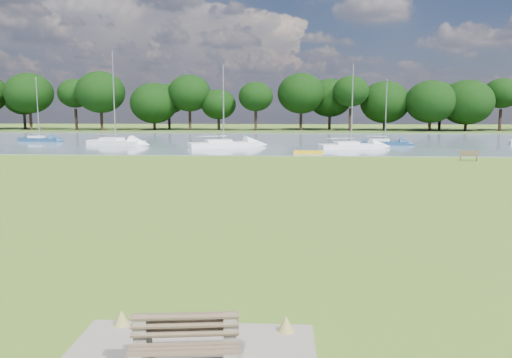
# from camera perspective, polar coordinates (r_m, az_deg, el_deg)

# --- Properties ---
(ground) EXTENTS (220.00, 220.00, 0.00)m
(ground) POSITION_cam_1_polar(r_m,az_deg,el_deg) (21.84, -0.91, -2.88)
(ground) COLOR olive
(river) EXTENTS (220.00, 40.00, 0.10)m
(river) POSITION_cam_1_polar(r_m,az_deg,el_deg) (63.54, 1.78, 4.35)
(river) COLOR slate
(river) RESTS_ON ground
(far_bank) EXTENTS (220.00, 20.00, 0.40)m
(far_bank) POSITION_cam_1_polar(r_m,az_deg,el_deg) (93.49, 2.23, 5.55)
(far_bank) COLOR #4C6626
(far_bank) RESTS_ON ground
(bench_pair) EXTENTS (1.79, 1.18, 0.91)m
(bench_pair) POSITION_cam_1_polar(r_m,az_deg,el_deg) (8.40, -8.04, -18.05)
(bench_pair) COLOR gray
(bench_pair) RESTS_ON concrete_pad
(riverbank_bench) EXTENTS (1.43, 0.77, 0.85)m
(riverbank_bench) POSITION_cam_1_polar(r_m,az_deg,el_deg) (42.97, 23.15, 2.46)
(riverbank_bench) COLOR brown
(riverbank_bench) RESTS_ON ground
(kayak) EXTENTS (2.75, 0.86, 0.27)m
(kayak) POSITION_cam_1_polar(r_m,az_deg,el_deg) (45.78, 6.02, 3.08)
(kayak) COLOR gold
(kayak) RESTS_ON river
(tree_line) EXTENTS (158.45, 8.29, 10.04)m
(tree_line) POSITION_cam_1_polar(r_m,az_deg,el_deg) (89.66, 7.62, 9.19)
(tree_line) COLOR black
(tree_line) RESTS_ON far_bank
(sailboat_1) EXTENTS (5.26, 2.17, 7.86)m
(sailboat_1) POSITION_cam_1_polar(r_m,az_deg,el_deg) (67.60, -23.56, 4.32)
(sailboat_1) COLOR navy
(sailboat_1) RESTS_ON river
(sailboat_4) EXTENTS (7.09, 4.20, 10.37)m
(sailboat_4) POSITION_cam_1_polar(r_m,az_deg,el_deg) (58.37, -15.81, 4.26)
(sailboat_4) COLOR white
(sailboat_4) RESTS_ON river
(sailboat_5) EXTENTS (5.08, 1.88, 7.26)m
(sailboat_5) POSITION_cam_1_polar(r_m,az_deg,el_deg) (57.79, 14.46, 4.19)
(sailboat_5) COLOR navy
(sailboat_5) RESTS_ON river
(sailboat_7) EXTENTS (7.60, 4.81, 8.57)m
(sailboat_7) POSITION_cam_1_polar(r_m,az_deg,el_deg) (52.77, -3.80, 4.16)
(sailboat_7) COLOR white
(sailboat_7) RESTS_ON river
(sailboat_8) EXTENTS (6.75, 3.35, 8.50)m
(sailboat_8) POSITION_cam_1_polar(r_m,az_deg,el_deg) (51.89, 10.74, 3.92)
(sailboat_8) COLOR white
(sailboat_8) RESTS_ON river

